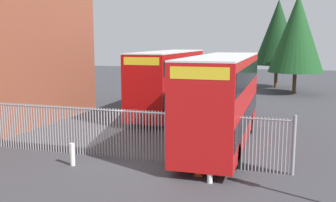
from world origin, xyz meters
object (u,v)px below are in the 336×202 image
Objects in this scene: double_decker_bus_near_gate at (222,97)px; bollard_near_left at (72,154)px; double_decker_bus_behind_fence_left at (169,80)px; bollard_center_front at (210,170)px; traffic_cone_by_gate at (199,168)px.

double_decker_bus_near_gate is 11.38× the size of bollard_near_left.
double_decker_bus_behind_fence_left is 11.38× the size of bollard_center_front.
double_decker_bus_near_gate is at bearing 94.55° from bollard_center_front.
double_decker_bus_near_gate is 11.38× the size of bollard_center_front.
double_decker_bus_behind_fence_left is (-4.86, 7.03, 0.00)m from double_decker_bus_near_gate.
traffic_cone_by_gate is at bearing 4.35° from bollard_near_left.
bollard_center_front reaches higher than traffic_cone_by_gate.
double_decker_bus_behind_fence_left reaches higher than bollard_center_front.
double_decker_bus_behind_fence_left reaches higher than traffic_cone_by_gate.
double_decker_bus_behind_fence_left is at bearing 124.63° from double_decker_bus_near_gate.
bollard_near_left is (-5.39, -5.00, -1.95)m from double_decker_bus_near_gate.
bollard_center_front is (5.28, -12.31, -1.95)m from double_decker_bus_behind_fence_left.
double_decker_bus_near_gate is 1.00× the size of double_decker_bus_behind_fence_left.
bollard_near_left is at bearing 177.27° from bollard_center_front.
double_decker_bus_behind_fence_left is at bearing 113.21° from bollard_center_front.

